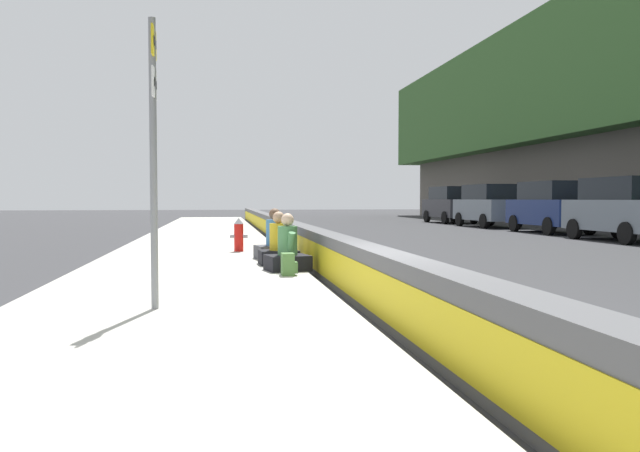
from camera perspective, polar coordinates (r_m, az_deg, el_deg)
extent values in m
plane|color=#353538|center=(8.30, 5.72, -8.06)|extent=(160.00, 160.00, 0.00)
cube|color=#B5B2A8|center=(8.04, -13.05, -7.95)|extent=(80.00, 4.40, 0.14)
cube|color=#545456|center=(8.24, 5.73, -5.15)|extent=(76.00, 0.44, 0.85)
cube|color=gold|center=(8.19, 4.19, -5.49)|extent=(74.48, 0.01, 0.54)
cylinder|color=gray|center=(8.13, -14.80, 5.38)|extent=(0.09, 0.09, 3.60)
cube|color=yellow|center=(8.34, -14.77, 15.73)|extent=(0.44, 0.02, 0.36)
cube|color=black|center=(8.34, -14.67, 15.74)|extent=(0.30, 0.01, 0.10)
cube|color=white|center=(8.24, -14.73, 12.35)|extent=(0.44, 0.02, 0.36)
cube|color=black|center=(8.24, -14.64, 12.35)|extent=(0.30, 0.01, 0.10)
cylinder|color=red|center=(16.65, -7.34, -1.05)|extent=(0.24, 0.24, 0.72)
cone|color=gray|center=(16.63, -7.35, 0.47)|extent=(0.26, 0.26, 0.16)
cylinder|color=gray|center=(16.66, -6.76, -0.92)|extent=(0.10, 0.12, 0.10)
cylinder|color=gray|center=(16.65, -7.93, -0.93)|extent=(0.10, 0.12, 0.10)
cube|color=black|center=(12.15, -2.94, -3.33)|extent=(0.81, 0.90, 0.30)
cylinder|color=#4C8951|center=(12.12, -2.95, -1.33)|extent=(0.38, 0.38, 0.56)
sphere|color=beige|center=(12.10, -2.95, 0.57)|extent=(0.25, 0.25, 0.25)
cylinder|color=#4C8951|center=(12.32, -3.24, -1.53)|extent=(0.31, 0.19, 0.49)
cylinder|color=#4C8951|center=(11.93, -2.64, -1.66)|extent=(0.31, 0.19, 0.49)
cube|color=black|center=(13.28, -3.75, -2.84)|extent=(0.72, 0.83, 0.30)
cylinder|color=gold|center=(13.25, -3.76, -0.98)|extent=(0.38, 0.38, 0.56)
sphere|color=tan|center=(13.23, -3.76, 0.78)|extent=(0.25, 0.25, 0.25)
cylinder|color=gold|center=(13.46, -3.89, -1.17)|extent=(0.30, 0.15, 0.50)
cylinder|color=gold|center=(13.04, -3.62, -1.28)|extent=(0.30, 0.15, 0.50)
cube|color=#424247|center=(14.48, -4.10, -2.37)|extent=(0.85, 0.95, 0.31)
cylinder|color=#427FB7|center=(14.45, -4.11, -0.59)|extent=(0.40, 0.40, 0.59)
sphere|color=brown|center=(14.43, -4.12, 1.09)|extent=(0.26, 0.26, 0.26)
cylinder|color=#427FB7|center=(14.66, -4.34, -0.78)|extent=(0.32, 0.19, 0.52)
cylinder|color=#427FB7|center=(14.24, -3.87, -0.87)|extent=(0.32, 0.19, 0.52)
cube|color=#4C7A3D|center=(11.38, -2.93, -3.46)|extent=(0.32, 0.22, 0.40)
cube|color=#4C7A3D|center=(11.40, -2.23, -3.75)|extent=(0.22, 0.06, 0.20)
cube|color=slate|center=(24.86, 25.66, 0.88)|extent=(4.81, 1.95, 1.10)
cube|color=black|center=(24.77, 25.83, 3.07)|extent=(3.11, 1.75, 0.80)
cylinder|color=black|center=(25.65, 21.98, -0.25)|extent=(0.76, 0.23, 0.76)
cylinder|color=black|center=(26.66, 25.36, -0.21)|extent=(0.76, 0.23, 0.76)
cylinder|color=black|center=(23.09, 25.96, -0.60)|extent=(0.76, 0.23, 0.76)
cube|color=navy|center=(29.59, 20.07, 1.19)|extent=(4.81, 1.93, 1.10)
cube|color=black|center=(29.50, 20.20, 3.03)|extent=(3.10, 1.74, 0.80)
cylinder|color=black|center=(30.54, 17.14, 0.23)|extent=(0.76, 0.22, 0.76)
cylinder|color=black|center=(31.40, 20.15, 0.25)|extent=(0.76, 0.22, 0.76)
cylinder|color=black|center=(27.82, 19.95, -0.02)|extent=(0.76, 0.22, 0.76)
cylinder|color=black|center=(28.77, 23.16, 0.01)|extent=(0.76, 0.22, 0.76)
cube|color=slate|center=(34.97, 14.88, 1.43)|extent=(4.86, 2.07, 1.10)
cube|color=black|center=(34.88, 14.97, 2.98)|extent=(3.15, 1.83, 0.80)
cylinder|color=black|center=(36.00, 12.48, 0.60)|extent=(0.77, 0.24, 0.76)
cylinder|color=black|center=(36.77, 15.12, 0.61)|extent=(0.77, 0.24, 0.76)
cylinder|color=black|center=(33.20, 14.59, 0.43)|extent=(0.77, 0.24, 0.76)
cylinder|color=black|center=(34.04, 17.39, 0.44)|extent=(0.77, 0.24, 0.76)
cube|color=#28282D|center=(40.38, 11.63, 1.59)|extent=(4.86, 2.07, 1.10)
cube|color=black|center=(40.28, 11.69, 2.94)|extent=(3.15, 1.82, 0.80)
cylinder|color=black|center=(41.48, 9.63, 0.87)|extent=(0.77, 0.24, 0.76)
cylinder|color=black|center=(42.16, 11.98, 0.87)|extent=(0.77, 0.24, 0.76)
cylinder|color=black|center=(38.62, 11.23, 0.74)|extent=(0.77, 0.24, 0.76)
cylinder|color=black|center=(39.35, 13.72, 0.75)|extent=(0.77, 0.24, 0.76)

